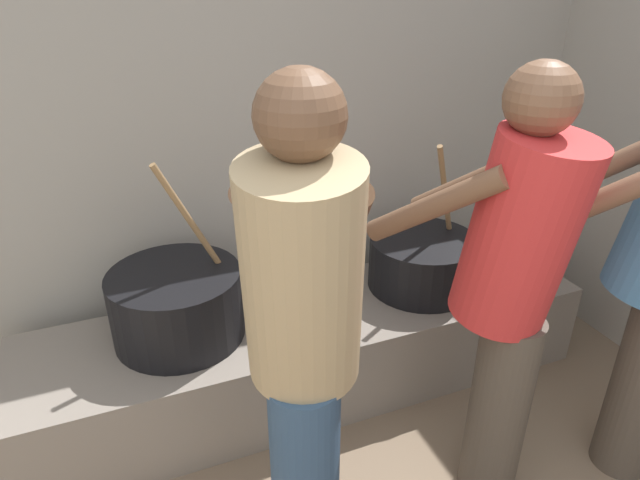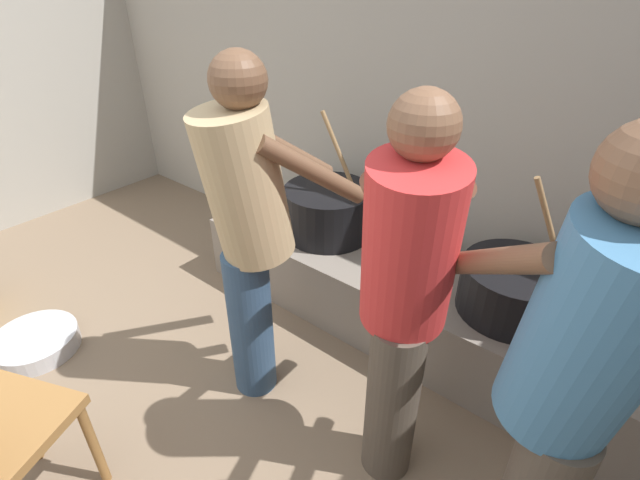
{
  "view_description": "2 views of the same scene",
  "coord_description": "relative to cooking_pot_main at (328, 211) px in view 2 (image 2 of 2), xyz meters",
  "views": [
    {
      "loc": [
        -0.02,
        0.2,
        1.74
      ],
      "look_at": [
        0.59,
        1.71,
        0.93
      ],
      "focal_mm": 31.08,
      "sensor_mm": 36.0,
      "label": 1
    },
    {
      "loc": [
        1.64,
        0.2,
        1.82
      ],
      "look_at": [
        0.43,
        1.69,
        0.65
      ],
      "focal_mm": 26.38,
      "sensor_mm": 36.0,
      "label": 2
    }
  ],
  "objects": [
    {
      "name": "cooking_pot_secondary",
      "position": [
        1.1,
        -0.03,
        -0.02
      ],
      "size": [
        0.49,
        0.49,
        0.69
      ],
      "color": "black",
      "rests_on": "hearth_ledge"
    },
    {
      "name": "hearth_ledge",
      "position": [
        0.55,
        -0.05,
        -0.34
      ],
      "size": [
        2.45,
        0.6,
        0.4
      ],
      "primitive_type": "cube",
      "color": "slate",
      "rests_on": "ground_plane"
    },
    {
      "name": "metal_mixing_bowl",
      "position": [
        -0.86,
        -1.43,
        -0.49
      ],
      "size": [
        0.43,
        0.43,
        0.09
      ],
      "primitive_type": "cylinder",
      "color": "#B7B7BC",
      "rests_on": "ground_plane"
    },
    {
      "name": "cook_in_tan_shirt",
      "position": [
        0.23,
        -0.82,
        0.35
      ],
      "size": [
        0.55,
        0.72,
        1.56
      ],
      "color": "navy",
      "rests_on": "ground_plane"
    },
    {
      "name": "cook_in_red_shirt",
      "position": [
        0.93,
        -0.78,
        0.33
      ],
      "size": [
        0.58,
        0.72,
        1.53
      ],
      "color": "#4C4238",
      "rests_on": "ground_plane"
    },
    {
      "name": "cooking_pot_main",
      "position": [
        0.0,
        0.0,
        0.0
      ],
      "size": [
        0.52,
        0.52,
        0.74
      ],
      "color": "black",
      "rests_on": "hearth_ledge"
    },
    {
      "name": "cook_in_blue_shirt",
      "position": [
        1.47,
        -0.89,
        0.36
      ],
      "size": [
        0.7,
        0.68,
        1.57
      ],
      "color": "#4C4238",
      "rests_on": "ground_plane"
    },
    {
      "name": "block_enclosure_rear",
      "position": [
        -0.14,
        0.47,
        0.48
      ],
      "size": [
        4.9,
        0.2,
        2.05
      ],
      "primitive_type": "cube",
      "color": "#9E998E",
      "rests_on": "ground_plane"
    }
  ]
}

